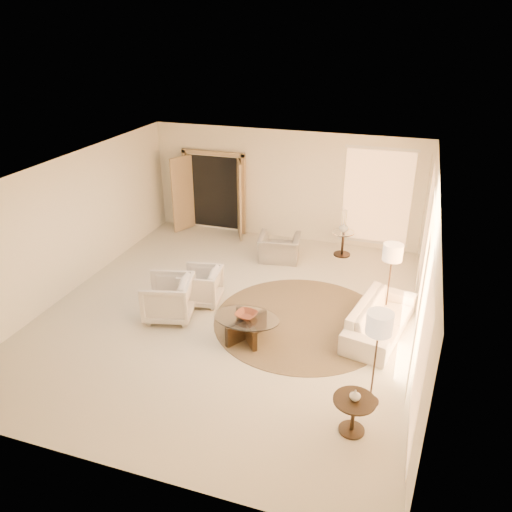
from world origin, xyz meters
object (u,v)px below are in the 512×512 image
(sofa, at_px, (380,318))
(armchair_right, at_px, (168,296))
(floor_lamp_near, at_px, (392,256))
(end_vase, at_px, (355,395))
(floor_lamp_far, at_px, (379,327))
(bowl, at_px, (246,315))
(side_table, at_px, (343,241))
(armchair_left, at_px, (200,284))
(accent_chair, at_px, (279,244))
(coffee_table, at_px, (246,325))
(side_vase, at_px, (344,227))
(end_table, at_px, (354,410))

(sofa, height_order, armchair_right, armchair_right)
(floor_lamp_near, bearing_deg, end_vase, -93.16)
(floor_lamp_far, bearing_deg, bowl, 156.67)
(side_table, relative_size, bowl, 1.62)
(sofa, xyz_separation_m, floor_lamp_far, (0.06, -1.92, 1.02))
(armchair_right, relative_size, end_vase, 5.65)
(armchair_left, height_order, floor_lamp_near, floor_lamp_near)
(sofa, xyz_separation_m, armchair_right, (-3.90, -0.70, 0.15))
(sofa, distance_m, floor_lamp_near, 1.17)
(sofa, xyz_separation_m, bowl, (-2.25, -0.92, 0.18))
(armchair_right, distance_m, end_vase, 4.23)
(floor_lamp_far, xyz_separation_m, bowl, (-2.31, 1.00, -0.84))
(armchair_right, relative_size, accent_chair, 0.94)
(coffee_table, bearing_deg, side_vase, 75.40)
(coffee_table, distance_m, floor_lamp_far, 2.72)
(coffee_table, distance_m, side_table, 4.21)
(sofa, bearing_deg, armchair_right, 111.68)
(accent_chair, relative_size, side_table, 1.56)
(end_table, relative_size, end_vase, 3.67)
(side_table, xyz_separation_m, floor_lamp_far, (1.25, -5.07, 0.95))
(side_vase, bearing_deg, end_vase, -79.46)
(side_vase, bearing_deg, sofa, -69.35)
(sofa, xyz_separation_m, side_table, (-1.19, 3.15, 0.07))
(floor_lamp_far, height_order, bowl, floor_lamp_far)
(bowl, distance_m, side_vase, 4.22)
(armchair_right, relative_size, bowl, 2.39)
(end_table, height_order, side_vase, side_vase)
(armchair_right, height_order, side_vase, armchair_right)
(armchair_left, xyz_separation_m, side_table, (2.37, 3.13, -0.03))
(end_table, xyz_separation_m, floor_lamp_far, (0.18, 0.67, 0.95))
(sofa, bearing_deg, end_vase, -171.11)
(side_table, height_order, side_vase, side_vase)
(end_table, xyz_separation_m, bowl, (-2.13, 1.67, 0.11))
(sofa, distance_m, end_table, 2.59)
(accent_chair, xyz_separation_m, end_table, (2.46, -4.99, -0.04))
(side_table, distance_m, floor_lamp_far, 5.31)
(end_vase, distance_m, side_vase, 5.84)
(side_vase, bearing_deg, floor_lamp_near, -63.61)
(end_vase, bearing_deg, armchair_right, 153.38)
(armchair_right, xyz_separation_m, side_table, (2.71, 3.85, -0.08))
(accent_chair, relative_size, end_vase, 5.98)
(end_vase, bearing_deg, accent_chair, 116.24)
(sofa, bearing_deg, coffee_table, 123.80)
(bowl, relative_size, side_vase, 1.54)
(accent_chair, height_order, side_vase, side_vase)
(accent_chair, distance_m, bowl, 3.34)
(side_table, height_order, end_vase, end_vase)
(armchair_right, xyz_separation_m, accent_chair, (1.32, 3.10, -0.03))
(side_table, bearing_deg, sofa, -69.35)
(side_table, relative_size, floor_lamp_far, 0.39)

